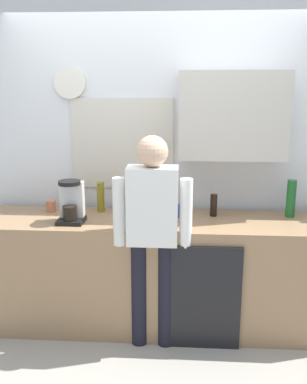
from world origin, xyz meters
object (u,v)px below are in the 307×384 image
(cup_terracotta_mug, at_px, (51,206))
(cup_blue_mug, at_px, (177,211))
(coffee_maker, at_px, (71,203))
(bottle_amber_beer, at_px, (74,197))
(bottle_red_vinegar, at_px, (127,199))
(bottle_dark_sauce, at_px, (214,205))
(bottle_green_wine, at_px, (291,199))
(person_at_sink, at_px, (152,226))
(bottle_olive_oil, at_px, (101,197))

(cup_terracotta_mug, bearing_deg, cup_blue_mug, -4.57)
(coffee_maker, xyz_separation_m, bottle_amber_beer, (-0.06, 0.32, -0.03))
(bottle_amber_beer, distance_m, bottle_red_vinegar, 0.45)
(coffee_maker, xyz_separation_m, bottle_dark_sauce, (1.11, 0.22, -0.06))
(bottle_amber_beer, height_order, bottle_red_vinegar, bottle_amber_beer)
(cup_terracotta_mug, bearing_deg, bottle_green_wine, -0.50)
(bottle_amber_beer, relative_size, bottle_red_vinegar, 1.05)
(bottle_dark_sauce, xyz_separation_m, bottle_red_vinegar, (-0.71, 0.08, 0.02))
(bottle_amber_beer, distance_m, cup_blue_mug, 0.89)
(bottle_amber_beer, xyz_separation_m, bottle_red_vinegar, (0.45, -0.02, -0.00))
(coffee_maker, distance_m, bottle_dark_sauce, 1.13)
(bottle_amber_beer, height_order, cup_terracotta_mug, bottle_amber_beer)
(bottle_amber_beer, height_order, cup_blue_mug, bottle_amber_beer)
(cup_blue_mug, xyz_separation_m, person_at_sink, (-0.17, -0.39, -0.00))
(bottle_olive_oil, height_order, bottle_green_wine, bottle_green_wine)
(coffee_maker, height_order, person_at_sink, person_at_sink)
(coffee_maker, relative_size, person_at_sink, 0.21)
(bottle_olive_oil, bearing_deg, bottle_red_vinegar, 3.37)
(bottle_amber_beer, bearing_deg, coffee_maker, -79.29)
(bottle_green_wine, bearing_deg, cup_terracotta_mug, 179.50)
(coffee_maker, height_order, bottle_red_vinegar, coffee_maker)
(coffee_maker, relative_size, cup_blue_mug, 3.30)
(bottle_olive_oil, height_order, cup_terracotta_mug, bottle_olive_oil)
(bottle_olive_oil, relative_size, bottle_amber_beer, 1.09)
(bottle_olive_oil, distance_m, bottle_green_wine, 1.55)
(bottle_green_wine, bearing_deg, person_at_sink, -157.22)
(bottle_dark_sauce, xyz_separation_m, bottle_olive_oil, (-0.93, 0.07, 0.04))
(bottle_olive_oil, distance_m, bottle_amber_beer, 0.24)
(bottle_amber_beer, bearing_deg, person_at_sink, -37.12)
(bottle_red_vinegar, height_order, person_at_sink, person_at_sink)
(bottle_dark_sauce, relative_size, cup_blue_mug, 1.80)
(bottle_green_wine, xyz_separation_m, cup_terracotta_mug, (-1.96, 0.02, -0.10))
(bottle_olive_oil, relative_size, cup_terracotta_mug, 2.72)
(bottle_green_wine, bearing_deg, bottle_olive_oil, 178.33)
(person_at_sink, bearing_deg, bottle_red_vinegar, 110.30)
(bottle_dark_sauce, distance_m, cup_terracotta_mug, 1.35)
(cup_blue_mug, relative_size, person_at_sink, 0.06)
(coffee_maker, distance_m, bottle_olive_oil, 0.34)
(bottle_amber_beer, distance_m, cup_terracotta_mug, 0.20)
(bottle_olive_oil, bearing_deg, cup_blue_mug, -10.00)
(bottle_green_wine, bearing_deg, bottle_dark_sauce, -177.95)
(bottle_dark_sauce, bearing_deg, cup_blue_mug, -171.25)
(coffee_maker, height_order, bottle_green_wine, coffee_maker)
(bottle_dark_sauce, bearing_deg, person_at_sink, -137.20)
(bottle_green_wine, height_order, bottle_amber_beer, bottle_green_wine)
(bottle_dark_sauce, xyz_separation_m, person_at_sink, (-0.47, -0.43, -0.04))
(bottle_green_wine, xyz_separation_m, bottle_red_vinegar, (-1.33, 0.06, -0.04))
(bottle_red_vinegar, distance_m, cup_terracotta_mug, 0.64)
(coffee_maker, bearing_deg, person_at_sink, -18.22)
(cup_terracotta_mug, bearing_deg, bottle_dark_sauce, -1.65)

